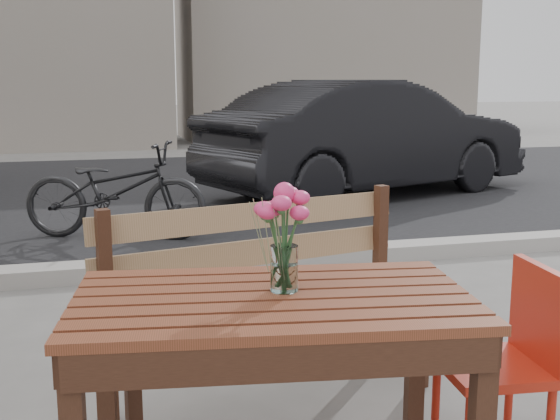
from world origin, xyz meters
name	(u,v)px	position (x,y,z in m)	size (l,w,h in m)	color
street	(168,217)	(0.00, 5.06, 0.03)	(30.00, 8.12, 0.12)	black
main_table	(273,333)	(-0.21, -0.01, 0.63)	(1.31, 0.89, 0.75)	#5C2F18
main_bench	(265,276)	(-0.02, 0.87, 0.56)	(1.55, 0.76, 0.92)	#92704B
red_chair	(512,352)	(0.71, 0.08, 0.44)	(0.41, 0.41, 0.75)	#B22211
main_vase	(284,224)	(-0.16, 0.02, 0.97)	(0.19, 0.19, 0.34)	white
parked_car	(368,138)	(2.60, 6.09, 0.71)	(1.49, 4.29, 1.41)	black
bicycle	(115,190)	(-0.54, 4.34, 0.44)	(0.58, 1.66, 0.87)	black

